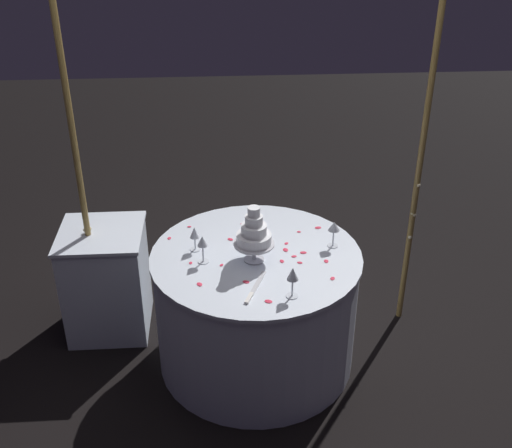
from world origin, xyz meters
name	(u,v)px	position (x,y,z in m)	size (l,w,h in m)	color
ground_plane	(256,357)	(0.00, 0.00, 0.00)	(12.00, 12.00, 0.00)	black
decorative_arch	(252,115)	(0.00, 0.34, 1.42)	(2.00, 0.06, 2.18)	olive
main_table	(256,308)	(0.00, 0.00, 0.37)	(1.17, 1.17, 0.73)	silver
side_table	(107,280)	(-0.91, 0.37, 0.35)	(0.50, 0.50, 0.70)	silver
tiered_cake	(254,234)	(-0.01, -0.06, 0.89)	(0.22, 0.22, 0.32)	silver
wine_glass_0	(195,234)	(-0.33, 0.07, 0.83)	(0.06, 0.06, 0.14)	silver
wine_glass_1	(334,228)	(0.44, 0.06, 0.85)	(0.06, 0.06, 0.15)	silver
wine_glass_2	(203,243)	(-0.29, -0.05, 0.85)	(0.06, 0.06, 0.16)	silver
wine_glass_3	(293,275)	(0.15, -0.40, 0.86)	(0.06, 0.06, 0.17)	silver
cake_knife	(254,289)	(-0.03, -0.33, 0.74)	(0.13, 0.28, 0.01)	silver
rose_petal_0	(300,263)	(0.23, -0.10, 0.73)	(0.03, 0.02, 0.00)	#E02D47
rose_petal_1	(243,224)	(-0.05, 0.35, 0.73)	(0.04, 0.03, 0.00)	#E02D47
rose_petal_2	(230,239)	(-0.14, 0.17, 0.73)	(0.04, 0.02, 0.00)	#E02D47
rose_petal_3	(286,250)	(0.17, 0.03, 0.73)	(0.04, 0.03, 0.00)	#E02D47
rose_petal_4	(221,265)	(-0.19, -0.10, 0.73)	(0.02, 0.02, 0.00)	#E02D47
rose_petal_5	(200,284)	(-0.31, -0.27, 0.73)	(0.04, 0.03, 0.00)	#E02D47
rose_petal_6	(191,263)	(-0.36, -0.06, 0.73)	(0.03, 0.02, 0.00)	#E02D47
rose_petal_7	(333,278)	(0.38, -0.26, 0.73)	(0.03, 0.02, 0.00)	#E02D47
rose_petal_8	(254,245)	(0.00, 0.10, 0.73)	(0.04, 0.03, 0.00)	#E02D47
rose_petal_9	(318,228)	(0.39, 0.27, 0.73)	(0.04, 0.03, 0.00)	#E02D47
rose_petal_10	(303,253)	(0.26, 0.00, 0.73)	(0.04, 0.03, 0.00)	#E02D47
rose_petal_11	(169,238)	(-0.49, 0.21, 0.73)	(0.03, 0.02, 0.00)	#E02D47
rose_petal_12	(294,256)	(0.21, -0.04, 0.73)	(0.03, 0.02, 0.00)	#E02D47
rose_petal_13	(299,232)	(0.27, 0.23, 0.73)	(0.02, 0.02, 0.00)	#E02D47
rose_petal_14	(246,282)	(-0.07, -0.26, 0.73)	(0.04, 0.03, 0.00)	#E02D47
rose_petal_15	(286,243)	(0.18, 0.10, 0.73)	(0.03, 0.02, 0.00)	#E02D47
rose_petal_16	(282,261)	(0.14, -0.08, 0.73)	(0.03, 0.02, 0.00)	#E02D47
rose_petal_17	(189,227)	(-0.37, 0.33, 0.73)	(0.02, 0.02, 0.00)	#E02D47
rose_petal_18	(326,261)	(0.37, -0.10, 0.73)	(0.03, 0.02, 0.00)	#E02D47
rose_petal_19	(268,301)	(0.03, -0.44, 0.73)	(0.04, 0.03, 0.00)	#E02D47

